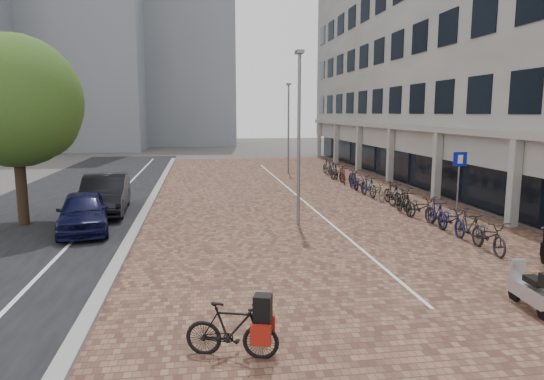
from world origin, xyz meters
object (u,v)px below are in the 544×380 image
(car_navy, at_px, (83,212))
(hero_bike, at_px, (232,329))
(parking_sign, at_px, (459,174))
(car_dark, at_px, (105,194))
(scooter_front, at_px, (531,288))

(car_navy, bearing_deg, hero_bike, -74.98)
(parking_sign, bearing_deg, car_navy, -179.17)
(car_navy, relative_size, parking_sign, 1.56)
(car_navy, relative_size, car_dark, 0.85)
(hero_bike, bearing_deg, scooter_front, -63.28)
(car_navy, height_order, car_dark, car_dark)
(car_dark, bearing_deg, parking_sign, -16.80)
(hero_bike, relative_size, parking_sign, 0.64)
(car_navy, bearing_deg, scooter_front, -48.61)
(scooter_front, bearing_deg, car_navy, 145.11)
(parking_sign, bearing_deg, hero_bike, -133.31)
(scooter_front, distance_m, parking_sign, 9.62)
(car_dark, bearing_deg, scooter_front, -51.66)
(scooter_front, bearing_deg, parking_sign, 73.84)
(hero_bike, xyz_separation_m, parking_sign, (9.76, 10.05, 1.33))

